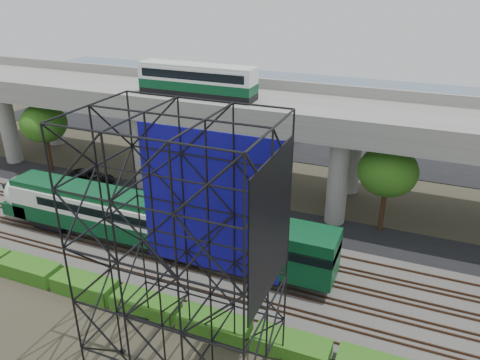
% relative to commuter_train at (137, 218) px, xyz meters
% --- Properties ---
extents(ground, '(140.00, 140.00, 0.00)m').
position_rel_commuter_train_xyz_m(ground, '(3.68, -2.00, -2.88)').
color(ground, '#474233').
rests_on(ground, ground).
extents(ballast_bed, '(90.00, 12.00, 0.20)m').
position_rel_commuter_train_xyz_m(ballast_bed, '(3.68, 0.00, -2.78)').
color(ballast_bed, slate).
rests_on(ballast_bed, ground).
extents(service_road, '(90.00, 5.00, 0.08)m').
position_rel_commuter_train_xyz_m(service_road, '(3.68, 8.50, -2.84)').
color(service_road, black).
rests_on(service_road, ground).
extents(parking_lot, '(90.00, 18.00, 0.08)m').
position_rel_commuter_train_xyz_m(parking_lot, '(3.68, 32.00, -2.84)').
color(parking_lot, black).
rests_on(parking_lot, ground).
extents(harbor_water, '(140.00, 40.00, 0.03)m').
position_rel_commuter_train_xyz_m(harbor_water, '(3.68, 54.00, -2.87)').
color(harbor_water, '#4B607C').
rests_on(harbor_water, ground).
extents(rail_tracks, '(90.00, 9.52, 0.16)m').
position_rel_commuter_train_xyz_m(rail_tracks, '(3.68, -0.00, -2.60)').
color(rail_tracks, '#472D1E').
rests_on(rail_tracks, ballast_bed).
extents(commuter_train, '(29.30, 3.06, 4.30)m').
position_rel_commuter_train_xyz_m(commuter_train, '(0.00, 0.00, 0.00)').
color(commuter_train, black).
rests_on(commuter_train, rail_tracks).
extents(overpass, '(80.00, 12.00, 12.40)m').
position_rel_commuter_train_xyz_m(overpass, '(3.30, 14.00, 5.33)').
color(overpass, '#9E9B93').
rests_on(overpass, ground).
extents(scaffold_tower, '(9.36, 6.36, 15.00)m').
position_rel_commuter_train_xyz_m(scaffold_tower, '(9.89, -9.98, 4.59)').
color(scaffold_tower, black).
rests_on(scaffold_tower, ground).
extents(hedge_strip, '(34.60, 1.80, 1.20)m').
position_rel_commuter_train_xyz_m(hedge_strip, '(4.69, -6.30, -2.32)').
color(hedge_strip, '#2E6016').
rests_on(hedge_strip, ground).
extents(trees, '(40.94, 16.94, 7.69)m').
position_rel_commuter_train_xyz_m(trees, '(-0.98, 14.17, 2.69)').
color(trees, '#382314').
rests_on(trees, ground).
extents(suv, '(5.39, 2.50, 1.50)m').
position_rel_commuter_train_xyz_m(suv, '(-11.72, 8.57, -2.05)').
color(suv, black).
rests_on(suv, service_road).
extents(parked_cars, '(36.10, 9.72, 1.32)m').
position_rel_commuter_train_xyz_m(parked_cars, '(3.49, 31.82, -2.18)').
color(parked_cars, silver).
rests_on(parked_cars, parking_lot).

